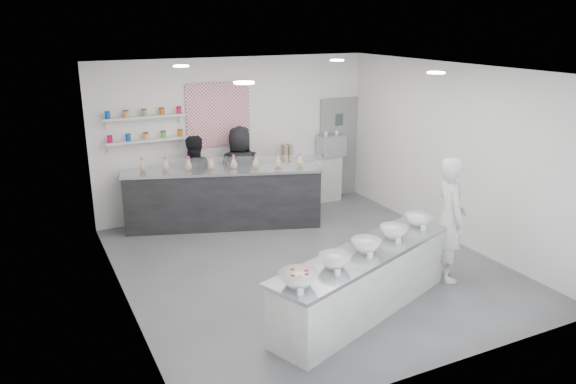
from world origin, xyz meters
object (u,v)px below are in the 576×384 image
object	(u,v)px
woman_prep	(450,219)
espresso_ledge	(311,180)
prep_counter	(365,282)
back_bar	(224,198)
staff_right	(241,172)
espresso_machine	(331,145)
staff_left	(193,180)

from	to	relation	value
woman_prep	espresso_ledge	bearing A→B (deg)	22.54
prep_counter	back_bar	distance (m)	3.81
woman_prep	staff_right	bearing A→B (deg)	45.12
staff_right	espresso_machine	bearing A→B (deg)	-158.82
woman_prep	staff_left	xyz separation A→B (m)	(-2.64, 3.88, -0.08)
espresso_machine	espresso_ledge	bearing A→B (deg)	180.00
staff_left	espresso_machine	bearing A→B (deg)	171.43
staff_left	woman_prep	bearing A→B (deg)	112.24
staff_left	staff_right	size ratio (longest dim) A/B	0.95
prep_counter	woman_prep	size ratio (longest dim) A/B	1.70
espresso_machine	staff_left	bearing A→B (deg)	-176.59
espresso_ledge	back_bar	bearing A→B (deg)	-164.45
prep_counter	espresso_ledge	world-z (taller)	espresso_ledge
woman_prep	back_bar	bearing A→B (deg)	53.91
prep_counter	staff_left	distance (m)	4.32
prep_counter	espresso_ledge	bearing A→B (deg)	49.01
espresso_ledge	woman_prep	bearing A→B (deg)	-88.85
prep_counter	espresso_machine	size ratio (longest dim) A/B	5.77
back_bar	staff_right	world-z (taller)	staff_right
espresso_machine	staff_right	distance (m)	2.12
espresso_ledge	staff_right	xyz separation A→B (m)	(-1.62, -0.18, 0.41)
back_bar	staff_left	xyz separation A→B (m)	(-0.43, 0.41, 0.29)
espresso_machine	prep_counter	bearing A→B (deg)	-115.00
espresso_ledge	staff_left	size ratio (longest dim) A/B	0.77
espresso_ledge	woman_prep	xyz separation A→B (m)	(0.08, -4.06, 0.44)
back_bar	staff_right	distance (m)	0.73
staff_left	prep_counter	bearing A→B (deg)	91.33
staff_right	staff_left	bearing A→B (deg)	16.26
espresso_machine	woman_prep	world-z (taller)	woman_prep
back_bar	espresso_machine	size ratio (longest dim) A/B	6.54
staff_right	woman_prep	bearing A→B (deg)	129.99
prep_counter	staff_left	bearing A→B (deg)	82.08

